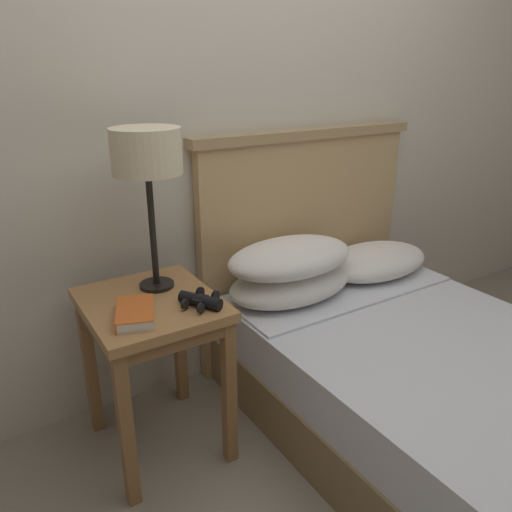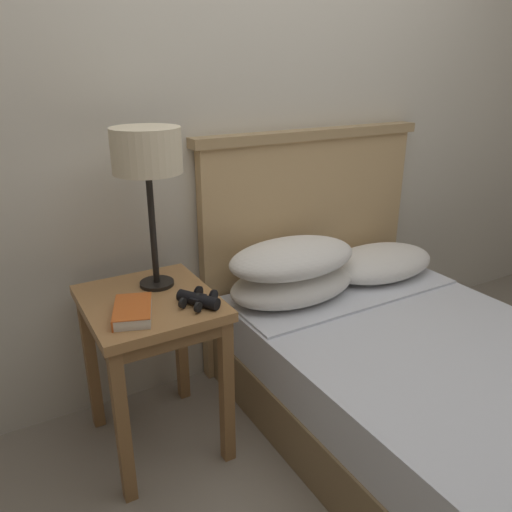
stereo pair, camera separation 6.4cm
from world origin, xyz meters
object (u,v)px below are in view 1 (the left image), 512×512
Objects in this scene: nightstand at (152,325)px; binoculars_pair at (201,300)px; table_lamp at (147,156)px; book_on_nightstand at (134,313)px; bed at (414,368)px.

nightstand is 0.23m from binoculars_pair.
table_lamp reaches higher than binoculars_pair.
book_on_nightstand is at bearing -131.43° from nightstand.
binoculars_pair is (0.13, -0.14, 0.12)m from nightstand.
binoculars_pair reaches higher than nightstand.
table_lamp is at bearing 147.36° from bed.
book_on_nightstand is at bearing 171.02° from binoculars_pair.
table_lamp is 0.54m from book_on_nightstand.
binoculars_pair is at bearing 158.46° from bed.
table_lamp is at bearing 56.28° from nightstand.
bed reaches higher than nightstand.
book_on_nightstand is 1.48× the size of binoculars_pair.
table_lamp is 2.53× the size of book_on_nightstand.
table_lamp is (-0.86, 0.55, 0.85)m from bed.
nightstand is 1.06m from bed.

